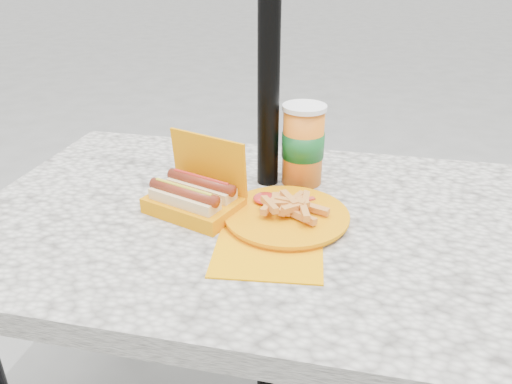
% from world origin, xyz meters
% --- Properties ---
extents(picnic_table, '(1.20, 0.80, 0.75)m').
position_xyz_m(picnic_table, '(0.00, 0.00, 0.64)').
color(picnic_table, beige).
rests_on(picnic_table, ground).
extents(umbrella_pole, '(0.05, 0.05, 2.20)m').
position_xyz_m(umbrella_pole, '(0.00, 0.16, 1.10)').
color(umbrella_pole, black).
rests_on(umbrella_pole, ground).
extents(hotdog_box, '(0.22, 0.18, 0.16)m').
position_xyz_m(hotdog_box, '(-0.12, -0.02, 0.79)').
color(hotdog_box, orange).
rests_on(hotdog_box, picnic_table).
extents(fries_plate, '(0.26, 0.36, 0.05)m').
position_xyz_m(fries_plate, '(0.07, -0.02, 0.76)').
color(fries_plate, '#EB9500').
rests_on(fries_plate, picnic_table).
extents(soda_cup, '(0.10, 0.10, 0.19)m').
position_xyz_m(soda_cup, '(0.08, 0.18, 0.85)').
color(soda_cup, orange).
rests_on(soda_cup, picnic_table).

